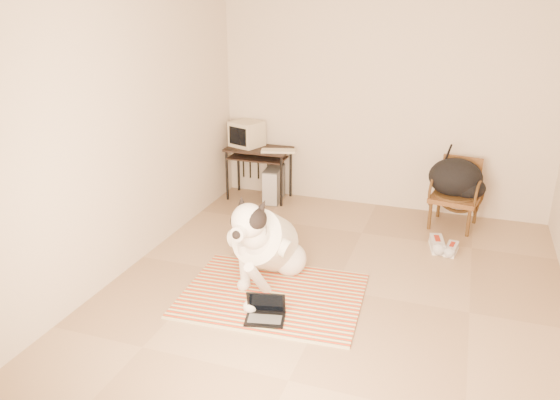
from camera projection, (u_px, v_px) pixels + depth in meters
The scene contains 15 objects.
floor at pixel (334, 289), 4.95m from camera, with size 4.50×4.50×0.00m, color #9F8061.
wall_back at pixel (383, 98), 6.46m from camera, with size 4.50×4.50×0.00m, color beige.
wall_front at pixel (227, 268), 2.49m from camera, with size 4.50×4.50×0.00m, color beige.
wall_left at pixel (130, 127), 5.08m from camera, with size 4.50×4.50×0.00m, color beige.
rug at pixel (272, 295), 4.85m from camera, with size 1.63×1.29×0.02m.
dog at pixel (266, 244), 4.99m from camera, with size 0.63×1.33×0.95m.
laptop at pixel (265, 312), 4.47m from camera, with size 0.36×0.29×0.22m.
computer_desk at pixel (258, 155), 6.95m from camera, with size 0.81×0.45×0.67m.
crt_monitor at pixel (247, 134), 6.98m from camera, with size 0.45×0.44×0.32m.
desk_keyboard at pixel (278, 151), 6.76m from camera, with size 0.42×0.16×0.03m, color beige.
pc_tower at pixel (274, 184), 7.01m from camera, with size 0.24×0.48×0.44m.
rattan_chair at pixel (456, 193), 6.20m from camera, with size 0.59×0.57×0.78m.
backpack at pixel (458, 179), 6.15m from camera, with size 0.63×0.49×0.44m.
sneaker_left at pixel (437, 244), 5.72m from camera, with size 0.19×0.34×0.11m.
sneaker_right at pixel (451, 249), 5.64m from camera, with size 0.14×0.28×0.09m.
Camera 1 is at (0.95, -4.26, 2.52)m, focal length 35.00 mm.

